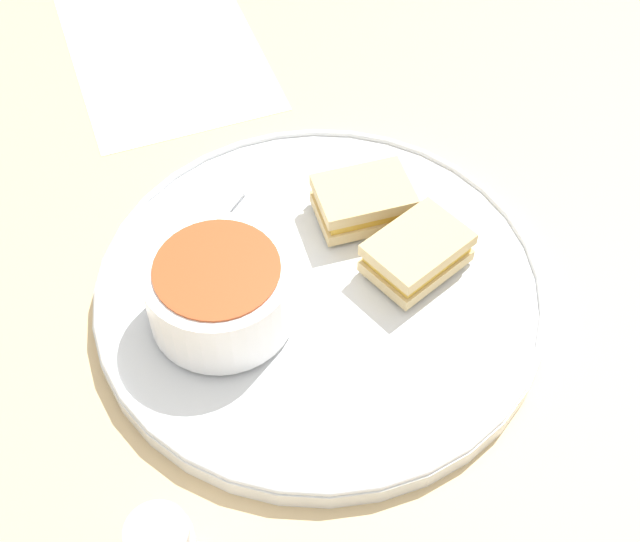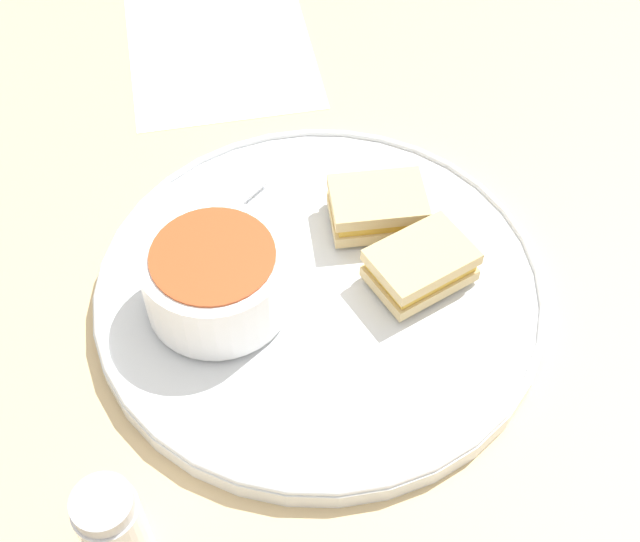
% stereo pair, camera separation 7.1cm
% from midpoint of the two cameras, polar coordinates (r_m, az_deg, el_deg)
% --- Properties ---
extents(ground_plane, '(2.40, 2.40, 0.00)m').
position_cam_midpoint_polar(ground_plane, '(0.74, -2.74, -1.93)').
color(ground_plane, '#D1B27F').
extents(plate, '(0.37, 0.37, 0.02)m').
position_cam_midpoint_polar(plate, '(0.73, -2.78, -1.42)').
color(plate, white).
rests_on(plate, ground_plane).
extents(soup_bowl, '(0.11, 0.11, 0.06)m').
position_cam_midpoint_polar(soup_bowl, '(0.69, -9.38, -1.50)').
color(soup_bowl, white).
rests_on(soup_bowl, plate).
extents(spoon, '(0.10, 0.10, 0.01)m').
position_cam_midpoint_polar(spoon, '(0.75, -11.63, 0.41)').
color(spoon, silver).
rests_on(spoon, plate).
extents(sandwich_half_near, '(0.10, 0.09, 0.03)m').
position_cam_midpoint_polar(sandwich_half_near, '(0.72, 3.40, 1.17)').
color(sandwich_half_near, '#DBBC7F').
rests_on(sandwich_half_near, plate).
extents(sandwich_half_far, '(0.08, 0.06, 0.03)m').
position_cam_midpoint_polar(sandwich_half_far, '(0.76, 0.13, 4.36)').
color(sandwich_half_far, '#DBBC7F').
rests_on(sandwich_half_far, plate).
extents(menu_sheet, '(0.22, 0.30, 0.00)m').
position_cam_midpoint_polar(menu_sheet, '(0.99, -12.06, 13.74)').
color(menu_sheet, white).
rests_on(menu_sheet, ground_plane).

